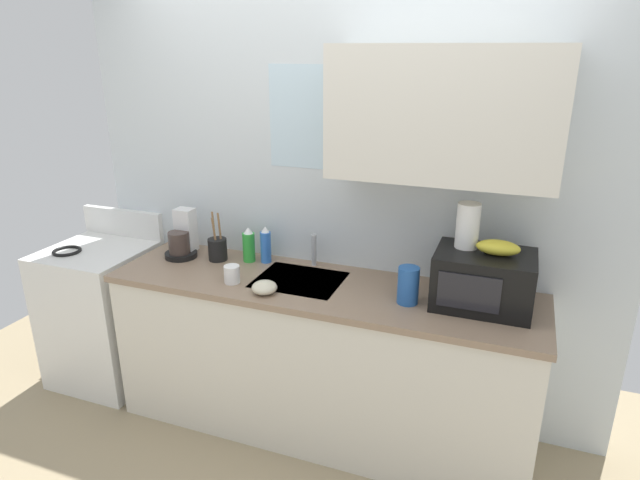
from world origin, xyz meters
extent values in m
cube|color=silver|center=(0.00, 0.35, 1.25)|extent=(3.07, 0.10, 2.50)
cube|color=silver|center=(0.56, 0.14, 1.79)|extent=(1.06, 0.32, 0.62)
cube|color=silver|center=(-0.13, 0.31, 1.73)|extent=(0.56, 0.02, 0.55)
cube|color=silver|center=(0.00, 0.00, 0.43)|extent=(2.27, 0.60, 0.86)
cube|color=#8C725B|center=(0.00, 0.00, 0.88)|extent=(2.30, 0.63, 0.03)
cube|color=#9EA0A5|center=(-0.13, 0.02, 0.83)|extent=(0.46, 0.38, 0.14)
cylinder|color=#B2B5BA|center=(-0.13, 0.24, 0.99)|extent=(0.03, 0.03, 0.19)
cube|color=white|center=(-1.50, 0.00, 0.45)|extent=(0.60, 0.60, 0.90)
torus|color=black|center=(-1.62, -0.10, 0.91)|extent=(0.17, 0.17, 0.02)
cube|color=white|center=(-1.50, 0.28, 0.99)|extent=(0.60, 0.04, 0.18)
cube|color=black|center=(0.82, 0.05, 1.04)|extent=(0.46, 0.34, 0.27)
cube|color=black|center=(0.77, -0.12, 1.04)|extent=(0.28, 0.01, 0.17)
ellipsoid|color=gold|center=(0.87, 0.05, 1.20)|extent=(0.20, 0.11, 0.07)
cylinder|color=white|center=(0.72, 0.10, 1.28)|extent=(0.11, 0.11, 0.22)
cylinder|color=black|center=(-0.92, 0.08, 0.92)|extent=(0.19, 0.19, 0.03)
cylinder|color=#3F332D|center=(-0.92, 0.07, 1.00)|extent=(0.12, 0.12, 0.13)
cube|color=silver|center=(-0.92, 0.15, 1.05)|extent=(0.11, 0.09, 0.26)
cylinder|color=blue|center=(-0.41, 0.19, 0.99)|extent=(0.06, 0.06, 0.18)
cone|color=white|center=(-0.41, 0.19, 1.10)|extent=(0.05, 0.05, 0.04)
cylinder|color=green|center=(-0.50, 0.17, 0.99)|extent=(0.07, 0.07, 0.17)
cone|color=white|center=(-0.50, 0.17, 1.09)|extent=(0.05, 0.05, 0.04)
cylinder|color=#2659A5|center=(0.48, -0.05, 0.99)|extent=(0.10, 0.10, 0.19)
cylinder|color=white|center=(-0.45, -0.14, 0.95)|extent=(0.08, 0.08, 0.09)
cylinder|color=black|center=(-0.69, 0.12, 0.97)|extent=(0.11, 0.11, 0.13)
cylinder|color=olive|center=(-0.70, 0.12, 1.07)|extent=(0.03, 0.02, 0.25)
cylinder|color=olive|center=(-0.67, 0.13, 1.06)|extent=(0.03, 0.01, 0.25)
cylinder|color=olive|center=(-0.69, 0.10, 1.05)|extent=(0.03, 0.03, 0.23)
ellipsoid|color=beige|center=(-0.23, -0.20, 0.93)|extent=(0.13, 0.13, 0.06)
camera|label=1|loc=(0.92, -2.45, 2.09)|focal=30.41mm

